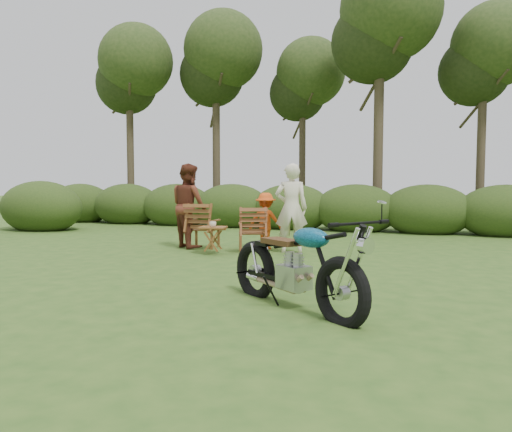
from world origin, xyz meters
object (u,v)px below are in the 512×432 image
(adult_b, at_px, (189,247))
(child, at_px, (266,249))
(lawn_chair_right, at_px, (253,252))
(motorcycle, at_px, (294,307))
(adult_a, at_px, (291,252))
(side_table, at_px, (213,240))
(cup, at_px, (213,224))
(lawn_chair_left, at_px, (204,248))

(adult_b, relative_size, child, 1.52)
(lawn_chair_right, xyz_separation_m, child, (0.12, 0.48, 0.00))
(motorcycle, xyz_separation_m, adult_a, (-1.27, 4.33, 0.00))
(side_table, height_order, adult_a, adult_a)
(motorcycle, height_order, adult_a, adult_a)
(motorcycle, relative_size, child, 1.81)
(cup, relative_size, adult_a, 0.07)
(lawn_chair_right, bearing_deg, cup, 24.19)
(motorcycle, distance_m, adult_a, 4.51)
(adult_a, height_order, child, adult_a)
(lawn_chair_right, distance_m, cup, 1.08)
(motorcycle, xyz_separation_m, side_table, (-2.69, 3.56, 0.28))
(cup, xyz_separation_m, adult_b, (-0.96, 0.81, -0.61))
(cup, relative_size, adult_b, 0.07)
(motorcycle, bearing_deg, adult_a, 141.86)
(adult_a, bearing_deg, motorcycle, 89.95)
(motorcycle, height_order, adult_b, adult_b)
(lawn_chair_right, relative_size, cup, 6.86)
(side_table, distance_m, adult_a, 1.64)
(motorcycle, height_order, child, motorcycle)
(motorcycle, distance_m, side_table, 4.47)
(side_table, distance_m, child, 1.36)
(cup, bearing_deg, lawn_chair_right, 47.65)
(motorcycle, bearing_deg, adult_b, 165.44)
(lawn_chair_right, height_order, child, child)
(adult_a, xyz_separation_m, adult_b, (-2.35, -0.00, 0.00))
(side_table, bearing_deg, motorcycle, -52.93)
(motorcycle, distance_m, lawn_chair_left, 5.45)
(motorcycle, distance_m, lawn_chair_right, 4.66)
(lawn_chair_left, relative_size, adult_a, 0.54)
(cup, xyz_separation_m, child, (0.73, 1.14, -0.61))
(lawn_chair_right, bearing_deg, child, -127.93)
(side_table, xyz_separation_m, adult_b, (-0.94, 0.77, -0.28))
(lawn_chair_right, distance_m, adult_b, 1.57)
(adult_a, xyz_separation_m, child, (-0.67, 0.33, 0.00))
(child, bearing_deg, adult_a, 152.94)
(adult_b, bearing_deg, lawn_chair_right, -149.89)
(lawn_chair_right, height_order, side_table, side_table)
(motorcycle, relative_size, lawn_chair_left, 2.26)
(adult_a, distance_m, child, 0.75)
(lawn_chair_right, relative_size, adult_a, 0.51)
(lawn_chair_right, relative_size, side_table, 1.67)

